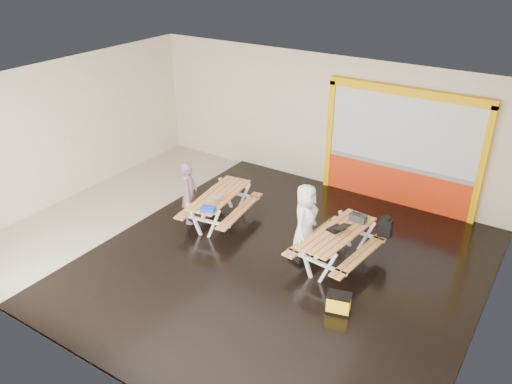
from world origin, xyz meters
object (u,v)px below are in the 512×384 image
Objects in this scene: person_left at (189,193)px; laptop_left at (216,198)px; person_right at (305,220)px; fluke_bag at (339,303)px; picnic_table_right at (337,240)px; toolbox at (358,218)px; dark_case at (298,255)px; picnic_table_left at (220,201)px; laptop_right at (338,228)px; blue_pouch at (208,209)px; backpack at (386,227)px.

person_left reaches higher than laptop_left.
fluke_bag is (1.44, -1.38, -0.60)m from person_right.
toolbox is (0.16, 0.61, 0.26)m from picnic_table_right.
person_left reaches higher than dark_case.
picnic_table_left is 3.00m from laptop_right.
person_right is 3.28× the size of laptop_right.
person_left is 3.08× the size of fluke_bag.
picnic_table_left is 4.27× the size of fluke_bag.
picnic_table_right is 4.39× the size of laptop_right.
toolbox reaches higher than blue_pouch.
picnic_table_right is 4.65× the size of backpack.
blue_pouch is at bearing -70.45° from picnic_table_left.
person_left is at bearing -175.19° from picnic_table_right.
laptop_right is 2.81m from blue_pouch.
person_left is at bearing 88.07° from person_right.
dark_case is at bearing 12.03° from blue_pouch.
fluke_bag is at bearing -128.48° from person_left.
person_left is at bearing 154.89° from blue_pouch.
dark_case is (-0.89, -0.88, -0.75)m from toolbox.
person_right is at bearing -146.60° from toolbox.
blue_pouch is (-2.71, -0.75, -0.03)m from laptop_right.
backpack is 2.26m from fluke_bag.
person_left is at bearing -174.49° from laptop_right.
toolbox is at bearing -100.79° from person_left.
person_left reaches higher than laptop_right.
laptop_left is 0.73× the size of laptop_right.
laptop_right reaches higher than picnic_table_right.
person_left is at bearing -166.37° from toolbox.
toolbox is 1.46m from dark_case.
picnic_table_left is at bearing 179.28° from laptop_right.
blue_pouch is (-1.99, -0.71, -0.01)m from person_right.
picnic_table_left is 6.87× the size of blue_pouch.
picnic_table_right is 2.83m from blue_pouch.
person_left is (-0.58, -0.38, 0.22)m from picnic_table_left.
laptop_right is 1.59× the size of blue_pouch.
toolbox is 0.59m from backpack.
dark_case is at bearing -135.08° from toolbox.
dark_case is at bearing -155.61° from laptop_right.
person_left reaches higher than backpack.
person_left reaches higher than blue_pouch.
person_left reaches higher than picnic_table_right.
laptop_left is (-2.93, -0.19, 0.21)m from picnic_table_right.
backpack reaches higher than picnic_table_left.
person_right is at bearing -177.28° from laptop_right.
laptop_left is at bearing -164.33° from backpack.
fluke_bag is (3.62, -1.19, -0.59)m from laptop_left.
person_right reaches higher than picnic_table_left.
blue_pouch is 0.66× the size of backpack.
toolbox reaches higher than dark_case.
fluke_bag is at bearing -37.84° from dark_case.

